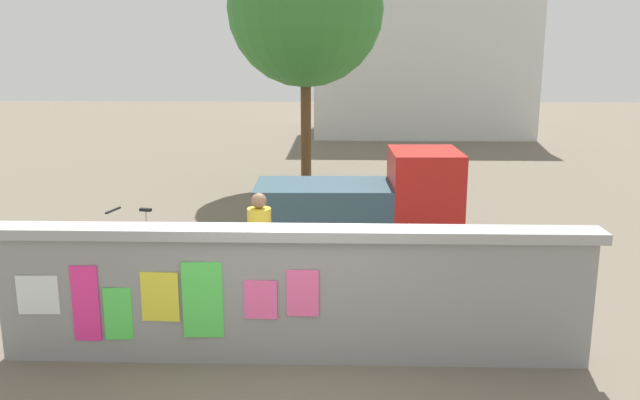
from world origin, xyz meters
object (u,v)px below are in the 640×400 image
at_px(motorcycle, 481,282).
at_px(tree_roadside, 305,8).
at_px(person_walking, 260,236).
at_px(auto_rickshaw_truck, 368,203).
at_px(bicycle_near, 140,241).

xyz_separation_m(motorcycle, tree_roadside, (-2.85, 8.60, 4.10)).
distance_m(person_walking, tree_roadside, 8.99).
height_order(motorcycle, tree_roadside, tree_roadside).
relative_size(auto_rickshaw_truck, motorcycle, 1.93).
relative_size(motorcycle, bicycle_near, 1.13).
xyz_separation_m(motorcycle, bicycle_near, (-5.40, 2.16, -0.10)).
height_order(person_walking, tree_roadside, tree_roadside).
distance_m(auto_rickshaw_truck, motorcycle, 3.23).
relative_size(motorcycle, person_walking, 1.17).
relative_size(motorcycle, tree_roadside, 0.29).
xyz_separation_m(motorcycle, person_walking, (-3.10, 0.36, 0.52)).
relative_size(bicycle_near, person_walking, 1.03).
distance_m(bicycle_near, tree_roadside, 8.11).
bearing_deg(auto_rickshaw_truck, motorcycle, -63.08).
bearing_deg(auto_rickshaw_truck, bicycle_near, -170.04).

